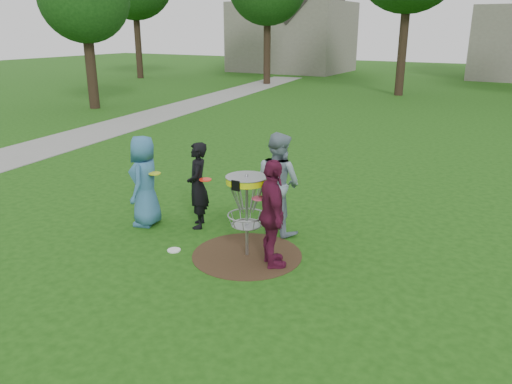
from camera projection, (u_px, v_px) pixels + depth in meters
The scene contains 10 objects.
ground at pixel (247, 255), 8.16m from camera, with size 100.00×100.00×0.00m, color #19470F.
dirt_patch at pixel (247, 255), 8.16m from camera, with size 1.80×1.80×0.01m, color #47331E.
concrete_path at pixel (130, 123), 19.44m from camera, with size 2.20×40.00×0.02m, color #9E9E99.
player_blue at pixel (145, 181), 9.19m from camera, with size 0.83×0.54×1.70m, color teal.
player_black at pixel (198, 185), 9.09m from camera, with size 0.58×0.38×1.60m, color black.
player_grey at pixel (278, 183), 8.85m from camera, with size 0.89×0.69×1.83m, color gray.
player_maroon at pixel (273, 214), 7.54m from camera, with size 1.00×0.42×1.70m, color #5D1533.
disc_on_grass at pixel (174, 250), 8.31m from camera, with size 0.22×0.22×0.02m, color white.
disc_golf_basket at pixel (247, 196), 7.84m from camera, with size 0.66×0.67×1.38m.
held_discs at pixel (221, 181), 8.50m from camera, with size 2.53×1.16×0.16m.
Camera 1 is at (3.78, -6.39, 3.54)m, focal length 35.00 mm.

